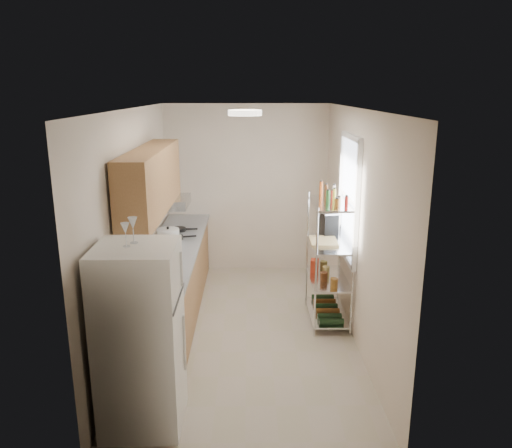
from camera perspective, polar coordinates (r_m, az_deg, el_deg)
The scene contains 16 objects.
room at distance 5.63m, azimuth -1.17°, elevation -0.29°, with size 2.52×4.42×2.62m.
counter_run at distance 6.39m, azimuth -9.43°, elevation -6.62°, with size 0.63×3.51×0.90m.
upper_cabinets at distance 5.72m, azimuth -11.86°, elevation 4.87°, with size 0.33×2.20×0.72m, color #9C6C42.
range_hood at distance 6.56m, azimuth -9.90°, elevation 2.52°, with size 0.50×0.60×0.12m, color #B7BABC.
window at distance 6.03m, azimuth 10.58°, elevation 2.93°, with size 0.06×1.00×1.46m, color white.
bakers_rack at distance 6.04m, azimuth 8.43°, elevation -1.26°, with size 0.45×0.90×1.73m.
ceiling_dome at distance 5.13m, azimuth -1.27°, elevation 12.60°, with size 0.34×0.34×0.06m, color white.
refrigerator at distance 4.36m, azimuth -13.07°, elevation -12.55°, with size 0.66×0.66×1.60m, color white.
wine_glass_a at distance 4.12m, azimuth -13.86°, elevation -0.69°, with size 0.08×0.08×0.21m, color silver, non-canonical shape.
wine_glass_b at distance 4.04m, azimuth -14.68°, elevation -1.21°, with size 0.07×0.07×0.19m, color silver, non-canonical shape.
rice_cooker at distance 6.30m, azimuth -10.00°, elevation -1.56°, with size 0.28×0.28×0.23m, color silver.
frying_pan_large at distance 6.61m, azimuth -9.54°, elevation -1.54°, with size 0.28×0.28×0.05m, color black.
frying_pan_small at distance 6.99m, azimuth -8.87°, elevation -0.62°, with size 0.21×0.21×0.04m, color black.
cutting_board at distance 6.07m, azimuth 7.73°, elevation -1.98°, with size 0.32×0.41×0.03m, color tan.
espresso_machine at distance 6.35m, azimuth 8.30°, elevation 0.09°, with size 0.18×0.27×0.31m, color black.
storage_bag at distance 6.39m, azimuth 6.70°, elevation -4.72°, with size 0.10×0.13×0.15m, color #B22D15.
Camera 1 is at (0.04, -5.43, 2.79)m, focal length 35.00 mm.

